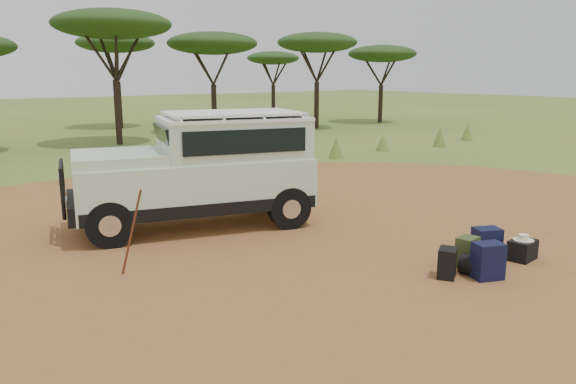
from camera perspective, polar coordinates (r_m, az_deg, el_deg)
ground at (r=9.71m, az=-1.09°, el=-7.49°), size 140.00×140.00×0.00m
dirt_clearing at (r=9.71m, az=-1.09°, el=-7.47°), size 23.00×23.00×0.01m
grass_fringe at (r=17.22m, az=-18.06°, el=1.95°), size 36.60×1.60×0.90m
acacia_treeline at (r=27.94m, az=-25.29°, el=14.28°), size 46.70×13.20×6.26m
safari_vehicle at (r=12.04m, az=-8.74°, el=2.00°), size 5.31×3.25×2.43m
walking_staff at (r=9.35m, az=-15.61°, el=-4.02°), size 0.28×0.45×1.46m
backpack_black at (r=9.43m, az=15.85°, el=-6.98°), size 0.45×0.41×0.49m
backpack_navy at (r=9.57m, az=19.64°, el=-6.63°), size 0.54×0.47×0.60m
backpack_olive at (r=10.04m, az=17.73°, el=-5.84°), size 0.42×0.33×0.52m
duffel_navy at (r=10.75m, az=19.52°, el=-4.81°), size 0.56×0.51×0.52m
hard_case at (r=10.77m, az=22.71°, el=-5.46°), size 0.55×0.42×0.36m
stuff_sack at (r=9.72m, az=18.06°, el=-7.06°), size 0.41×0.41×0.33m
safari_hat at (r=10.71m, az=22.81°, el=-4.35°), size 0.35×0.35×0.10m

